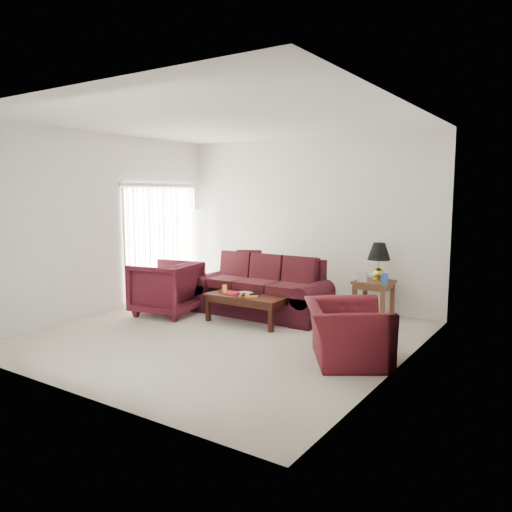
# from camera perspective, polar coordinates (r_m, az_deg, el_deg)

# --- Properties ---
(floor) EXTENTS (5.00, 5.00, 0.00)m
(floor) POSITION_cam_1_polar(r_m,az_deg,el_deg) (7.22, -3.77, -9.01)
(floor) COLOR beige
(floor) RESTS_ON ground
(blinds) EXTENTS (0.10, 2.00, 2.16)m
(blinds) POSITION_cam_1_polar(r_m,az_deg,el_deg) (9.55, -10.68, 1.47)
(blinds) COLOR silver
(blinds) RESTS_ON ground
(sofa) EXTENTS (2.33, 1.07, 0.94)m
(sofa) POSITION_cam_1_polar(r_m,az_deg,el_deg) (8.27, 0.46, -3.56)
(sofa) COLOR black
(sofa) RESTS_ON ground
(throw_pillow) EXTENTS (0.51, 0.41, 0.48)m
(throw_pillow) POSITION_cam_1_polar(r_m,az_deg,el_deg) (9.13, -0.83, -0.76)
(throw_pillow) COLOR black
(throw_pillow) RESTS_ON sofa
(end_table) EXTENTS (0.60, 0.60, 0.62)m
(end_table) POSITION_cam_1_polar(r_m,az_deg,el_deg) (8.27, 13.28, -4.88)
(end_table) COLOR #542D1D
(end_table) RESTS_ON ground
(table_lamp) EXTENTS (0.41, 0.41, 0.61)m
(table_lamp) POSITION_cam_1_polar(r_m,az_deg,el_deg) (8.19, 13.85, -0.65)
(table_lamp) COLOR gold
(table_lamp) RESTS_ON end_table
(clock) EXTENTS (0.15, 0.06, 0.15)m
(clock) POSITION_cam_1_polar(r_m,az_deg,el_deg) (8.08, 12.10, -2.37)
(clock) COLOR silver
(clock) RESTS_ON end_table
(blue_canister) EXTENTS (0.13, 0.13, 0.16)m
(blue_canister) POSITION_cam_1_polar(r_m,az_deg,el_deg) (7.95, 14.46, -2.54)
(blue_canister) COLOR #1842A2
(blue_canister) RESTS_ON end_table
(picture_frame) EXTENTS (0.15, 0.17, 0.05)m
(picture_frame) POSITION_cam_1_polar(r_m,az_deg,el_deg) (8.37, 12.86, -2.06)
(picture_frame) COLOR silver
(picture_frame) RESTS_ON end_table
(floor_lamp) EXTENTS (0.29, 0.29, 1.71)m
(floor_lamp) POSITION_cam_1_polar(r_m,az_deg,el_deg) (9.99, -6.53, 0.48)
(floor_lamp) COLOR white
(floor_lamp) RESTS_ON ground
(armchair_left) EXTENTS (1.13, 1.10, 0.89)m
(armchair_left) POSITION_cam_1_polar(r_m,az_deg,el_deg) (8.45, -10.22, -3.62)
(armchair_left) COLOR #400E19
(armchair_left) RESTS_ON ground
(armchair_right) EXTENTS (1.38, 1.42, 0.70)m
(armchair_right) POSITION_cam_1_polar(r_m,az_deg,el_deg) (6.15, 10.33, -8.61)
(armchair_right) COLOR #481017
(armchair_right) RESTS_ON ground
(coffee_table) EXTENTS (1.40, 0.98, 0.45)m
(coffee_table) POSITION_cam_1_polar(r_m,az_deg,el_deg) (7.82, -0.91, -6.03)
(coffee_table) COLOR black
(coffee_table) RESTS_ON ground
(magazine_red) EXTENTS (0.29, 0.22, 0.02)m
(magazine_red) POSITION_cam_1_polar(r_m,az_deg,el_deg) (7.90, -2.97, -4.19)
(magazine_red) COLOR red
(magazine_red) RESTS_ON coffee_table
(magazine_white) EXTENTS (0.32, 0.31, 0.01)m
(magazine_white) POSITION_cam_1_polar(r_m,az_deg,el_deg) (7.87, -1.11, -4.24)
(magazine_white) COLOR silver
(magazine_white) RESTS_ON coffee_table
(magazine_orange) EXTENTS (0.33, 0.29, 0.02)m
(magazine_orange) POSITION_cam_1_polar(r_m,az_deg,el_deg) (7.66, -0.81, -4.55)
(magazine_orange) COLOR orange
(magazine_orange) RESTS_ON coffee_table
(remote_a) EXTENTS (0.15, 0.19, 0.02)m
(remote_a) POSITION_cam_1_polar(r_m,az_deg,el_deg) (7.63, -1.46, -4.43)
(remote_a) COLOR black
(remote_a) RESTS_ON coffee_table
(remote_b) EXTENTS (0.14, 0.15, 0.02)m
(remote_b) POSITION_cam_1_polar(r_m,az_deg,el_deg) (7.68, -0.17, -4.36)
(remote_b) COLOR black
(remote_b) RESTS_ON coffee_table
(yellow_glass) EXTENTS (0.09, 0.09, 0.13)m
(yellow_glass) POSITION_cam_1_polar(r_m,az_deg,el_deg) (7.89, -3.62, -3.79)
(yellow_glass) COLOR yellow
(yellow_glass) RESTS_ON coffee_table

